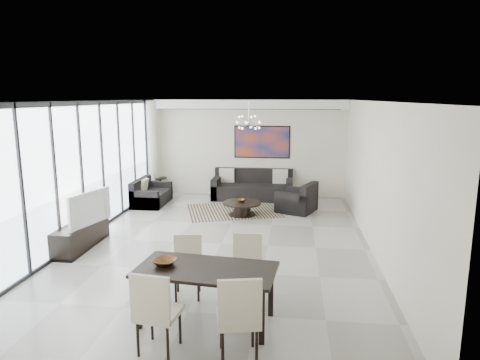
% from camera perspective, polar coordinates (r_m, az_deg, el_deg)
% --- Properties ---
extents(room_shell, '(6.00, 9.00, 2.90)m').
position_cam_1_polar(room_shell, '(8.50, 0.50, 0.65)').
color(room_shell, '#A8A39B').
rests_on(room_shell, ground).
extents(window_wall, '(0.37, 8.95, 2.90)m').
position_cam_1_polar(window_wall, '(9.46, -19.90, 1.16)').
color(window_wall, silver).
rests_on(window_wall, floor).
extents(soffit, '(5.98, 0.40, 0.26)m').
position_cam_1_polar(soffit, '(12.68, 0.66, 10.07)').
color(soffit, white).
rests_on(soffit, room_shell).
extents(painting, '(1.68, 0.04, 0.98)m').
position_cam_1_polar(painting, '(12.87, 2.95, 5.08)').
color(painting, '#B83E19').
rests_on(painting, room_shell).
extents(chandelier, '(0.66, 0.66, 0.71)m').
position_cam_1_polar(chandelier, '(10.88, 1.17, 7.70)').
color(chandelier, silver).
rests_on(chandelier, room_shell).
extents(rug, '(2.77, 2.42, 0.01)m').
position_cam_1_polar(rug, '(11.41, -0.93, -4.10)').
color(rug, black).
rests_on(rug, floor).
extents(coffee_table, '(0.98, 0.98, 0.34)m').
position_cam_1_polar(coffee_table, '(10.94, 0.27, -3.73)').
color(coffee_table, black).
rests_on(coffee_table, floor).
extents(bowl_coffee, '(0.25, 0.25, 0.07)m').
position_cam_1_polar(bowl_coffee, '(10.91, 0.11, -2.77)').
color(bowl_coffee, brown).
rests_on(bowl_coffee, coffee_table).
extents(sofa_main, '(2.36, 0.97, 0.86)m').
position_cam_1_polar(sofa_main, '(12.72, 1.70, -1.19)').
color(sofa_main, black).
rests_on(sofa_main, floor).
extents(loveseat, '(0.81, 1.43, 0.72)m').
position_cam_1_polar(loveseat, '(12.33, -11.86, -2.04)').
color(loveseat, black).
rests_on(loveseat, floor).
extents(armchair, '(1.16, 1.19, 0.78)m').
position_cam_1_polar(armchair, '(11.38, 7.72, -2.88)').
color(armchair, black).
rests_on(armchair, floor).
extents(side_table, '(0.40, 0.40, 0.56)m').
position_cam_1_polar(side_table, '(13.34, -10.55, -0.44)').
color(side_table, black).
rests_on(side_table, floor).
extents(tv_console, '(0.46, 1.64, 0.51)m').
position_cam_1_polar(tv_console, '(9.20, -20.46, -6.91)').
color(tv_console, black).
rests_on(tv_console, floor).
extents(television, '(0.43, 1.15, 0.66)m').
position_cam_1_polar(television, '(8.93, -19.95, -3.50)').
color(television, gray).
rests_on(television, tv_console).
extents(dining_table, '(1.91, 1.10, 0.76)m').
position_cam_1_polar(dining_table, '(5.79, -4.55, -12.42)').
color(dining_table, black).
rests_on(dining_table, floor).
extents(dining_chair_sw, '(0.53, 0.53, 1.03)m').
position_cam_1_polar(dining_chair_sw, '(5.22, -11.31, -16.36)').
color(dining_chair_sw, beige).
rests_on(dining_chair_sw, floor).
extents(dining_chair_se, '(0.58, 0.58, 1.06)m').
position_cam_1_polar(dining_chair_se, '(4.99, -0.13, -17.32)').
color(dining_chair_se, beige).
rests_on(dining_chair_se, floor).
extents(dining_chair_nw, '(0.49, 0.49, 0.92)m').
position_cam_1_polar(dining_chair_nw, '(6.64, -6.98, -10.71)').
color(dining_chair_nw, beige).
rests_on(dining_chair_nw, floor).
extents(dining_chair_ne, '(0.45, 0.45, 0.96)m').
position_cam_1_polar(dining_chair_ne, '(6.55, 0.95, -10.78)').
color(dining_chair_ne, beige).
rests_on(dining_chair_ne, floor).
extents(bowl_dining, '(0.37, 0.37, 0.08)m').
position_cam_1_polar(bowl_dining, '(5.93, -10.05, -10.70)').
color(bowl_dining, brown).
rests_on(bowl_dining, dining_table).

